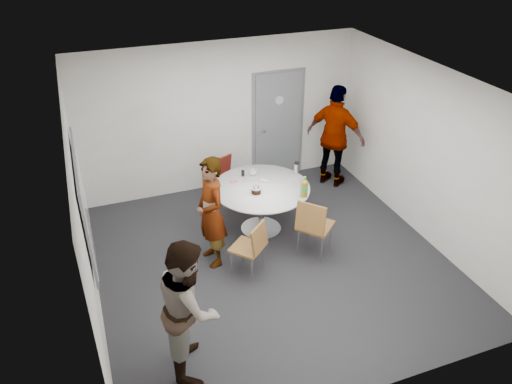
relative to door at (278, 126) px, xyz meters
name	(u,v)px	position (x,y,z in m)	size (l,w,h in m)	color
floor	(272,261)	(-1.10, -2.48, -1.03)	(5.00, 5.00, 0.00)	black
ceiling	(276,86)	(-1.10, -2.48, 1.67)	(5.00, 5.00, 0.00)	silver
wall_back	(220,117)	(-1.10, 0.02, 0.32)	(5.00, 5.00, 0.00)	silver
wall_left	(83,218)	(-3.60, -2.48, 0.32)	(5.00, 5.00, 0.00)	silver
wall_right	(427,154)	(1.40, -2.48, 0.32)	(5.00, 5.00, 0.00)	silver
wall_front	(373,302)	(-1.10, -4.98, 0.32)	(5.00, 5.00, 0.00)	silver
door	(278,126)	(0.00, 0.00, 0.00)	(1.02, 0.17, 2.12)	slate
whiteboard	(84,202)	(-3.56, -2.28, 0.42)	(0.04, 1.90, 1.25)	slate
table	(263,193)	(-0.93, -1.66, -0.34)	(1.53, 1.53, 1.13)	white
chair_near_left	(252,244)	(-1.48, -2.66, -0.51)	(0.59, 0.60, 0.86)	brown
chair_near_right	(313,223)	(-0.50, -2.58, -0.43)	(0.68, 0.67, 0.98)	brown
chair_far	(227,174)	(-1.16, -0.48, -0.55)	(0.50, 0.52, 0.79)	#5E1A12
person_main	(211,213)	(-1.92, -2.16, -0.18)	(0.62, 0.41, 1.69)	#A5C6EA
person_left	(190,306)	(-2.66, -3.89, -0.17)	(0.83, 0.65, 1.71)	white
person_right	(335,137)	(0.85, -0.67, -0.07)	(1.13, 0.47, 1.92)	black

